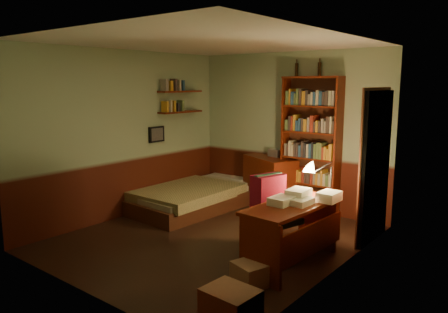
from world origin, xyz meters
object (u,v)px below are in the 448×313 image
Objects in this scene: bookshelf at (311,147)px; desk at (291,234)px; desk_lamp at (332,169)px; bed at (196,188)px; office_chair at (279,212)px; cardboard_box_b at (250,274)px; dresser at (270,182)px; mini_stereo at (276,153)px; cardboard_box_a at (231,308)px.

bookshelf is 2.21m from desk.
bookshelf is 1.57m from desk_lamp.
bed is 1.97× the size of office_chair.
bookshelf reaches higher than cardboard_box_b.
desk is at bearing -70.50° from bookshelf.
dresser is at bearing 167.67° from desk_lamp.
mini_stereo reaches higher than cardboard_box_a.
cardboard_box_a is at bearing -40.29° from bed.
cardboard_box_a is at bearing -37.99° from dresser.
desk_lamp is (0.94, -1.25, -0.05)m from bookshelf.
bed is 3.41× the size of desk_lamp.
cardboard_box_a is (1.75, -3.34, -0.26)m from dresser.
cardboard_box_b is (0.16, -0.83, -0.45)m from office_chair.
cardboard_box_b is (1.42, -2.60, -0.31)m from dresser.
dresser is 1.49× the size of desk_lamp.
cardboard_box_a is at bearing -66.49° from cardboard_box_b.
office_chair is (-0.22, 0.07, 0.21)m from desk.
bed is at bearing 160.28° from desk.
cardboard_box_a is (0.49, -1.57, -0.40)m from office_chair.
desk is at bearing -20.27° from bed.
office_chair reaches higher than cardboard_box_b.
desk is (1.44, -1.97, -0.57)m from mini_stereo.
cardboard_box_b is (-0.32, 0.74, -0.05)m from cardboard_box_a.
desk_lamp is (1.64, -1.17, 0.62)m from dresser.
desk is 2.06× the size of desk_lamp.
cardboard_box_a is at bearing -50.52° from mini_stereo.
bookshelf is at bearing 9.76° from mini_stereo.
office_chair is at bearing -75.73° from bookshelf.
desk_lamp is at bearing 81.49° from cardboard_box_b.
dresser is 2.37m from desk.
bed is 3.73m from cardboard_box_a.
cardboard_box_b is at bearing -36.87° from dresser.
mini_stereo is at bearing 138.67° from office_chair.
bookshelf is 4.85× the size of cardboard_box_a.
mini_stereo is at bearing 45.20° from bed.
cardboard_box_a is (1.05, -3.43, -0.93)m from bookshelf.
dresser is at bearing 118.72° from cardboard_box_b.
bookshelf is at bearing 150.03° from desk_lamp.
office_chair is at bearing -30.12° from dresser.
bed is at bearing -124.43° from mini_stereo.
desk is 1.19× the size of office_chair.
dresser is 2.10m from desk_lamp.
bed reaches higher than cardboard_box_a.
desk_lamp is 1.92× the size of cardboard_box_b.
mini_stereo reaches higher than cardboard_box_b.
mini_stereo is 2.28m from office_chair.
bed reaches higher than cardboard_box_b.
desk_lamp reaches higher than bed.
desk reaches higher than cardboard_box_b.
bed is 1.65× the size of desk.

